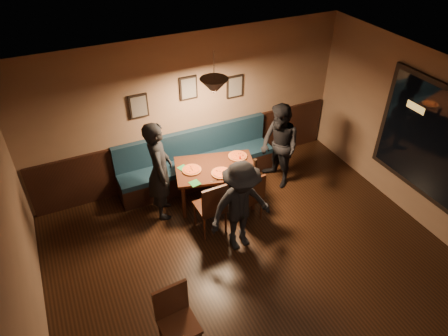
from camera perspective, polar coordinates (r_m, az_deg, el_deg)
name	(u,v)px	position (r m, az deg, el deg)	size (l,w,h in m)	color
floor	(286,310)	(6.00, 8.71, -19.09)	(7.00, 7.00, 0.00)	black
ceiling	(312,137)	(4.05, 12.27, 4.23)	(7.00, 7.00, 0.00)	silver
wall_back	(189,110)	(7.43, -4.91, 8.03)	(6.00, 6.00, 0.00)	#8C704F
wainscot	(192,153)	(7.87, -4.50, 2.16)	(5.88, 0.06, 1.00)	black
booth_bench	(197,160)	(7.66, -3.76, 1.14)	(3.00, 0.60, 1.00)	#0F232D
window_frame	(446,151)	(6.95, 28.60, 2.14)	(0.06, 2.56, 1.86)	black
window_glass	(444,151)	(6.93, 28.45, 2.09)	(2.40, 2.40, 0.00)	black
picture_left	(139,106)	(7.05, -11.85, 8.47)	(0.32, 0.04, 0.42)	black
picture_center	(188,88)	(7.21, -5.01, 11.09)	(0.32, 0.04, 0.42)	black
picture_right	(235,87)	(7.59, 1.52, 11.32)	(0.32, 0.04, 0.42)	black
pendant_lamp	(214,86)	(6.29, -1.38, 11.34)	(0.44, 0.44, 0.25)	black
dining_table	(216,184)	(7.28, -1.17, -2.23)	(1.37, 0.88, 0.74)	black
chair_near_left	(210,205)	(6.63, -1.97, -5.23)	(0.45, 0.45, 1.01)	#311A0D
chair_near_right	(247,195)	(6.87, 3.24, -3.85)	(0.42, 0.42, 0.95)	#32150E
diner_left	(160,171)	(6.78, -9.00, -0.39)	(0.66, 0.43, 1.80)	black
diner_right	(279,146)	(7.51, 7.75, 3.02)	(0.80, 0.62, 1.64)	black
diner_front	(241,207)	(6.17, 2.36, -5.49)	(1.02, 0.59, 1.58)	black
pizza_a	(192,170)	(6.98, -4.54, -0.26)	(0.33, 0.33, 0.04)	gold
pizza_b	(221,173)	(6.89, -0.38, -0.71)	(0.34, 0.34, 0.04)	orange
pizza_c	(238,156)	(7.30, 1.92, 1.68)	(0.34, 0.34, 0.04)	#C77025
soda_glass	(255,163)	(7.07, 4.37, 0.74)	(0.06, 0.06, 0.14)	black
tabasco_bottle	(240,158)	(7.19, 2.25, 1.40)	(0.03, 0.03, 0.12)	#A00C05
napkin_a	(183,168)	(7.07, -5.79, 0.02)	(0.15, 0.15, 0.01)	#1E7237
napkin_b	(195,183)	(6.71, -4.11, -2.13)	(0.16, 0.16, 0.01)	#1B6827
cutlery_set	(220,180)	(6.77, -0.58, -1.64)	(0.02, 0.18, 0.00)	#B5B6BA
cafe_chair_far	(179,325)	(5.25, -6.31, -20.97)	(0.44, 0.44, 0.99)	#311C0D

